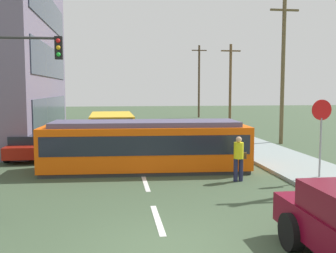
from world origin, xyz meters
TOP-DOWN VIEW (x-y plane):
  - ground_plane at (0.00, 10.00)m, footprint 120.00×120.00m
  - sidewalk_curb_right at (6.80, 6.00)m, footprint 3.20×36.00m
  - lane_stripe_1 at (0.00, 2.00)m, footprint 0.16×2.40m
  - lane_stripe_2 at (0.00, 6.00)m, footprint 0.16×2.40m
  - lane_stripe_3 at (0.00, 14.26)m, footprint 0.16×2.40m
  - lane_stripe_4 at (0.00, 20.26)m, footprint 0.16×2.40m
  - streetcar_tram at (0.19, 8.26)m, footprint 8.59×2.92m
  - city_bus at (-1.27, 16.30)m, footprint 2.62×5.68m
  - pedestrian_crossing at (3.44, 5.87)m, footprint 0.51×0.36m
  - parked_sedan_mid at (-5.19, 12.22)m, footprint 2.02×4.50m
  - stop_sign at (6.47, 5.58)m, footprint 0.76×0.07m
  - traffic_light_mast at (-4.72, 7.24)m, footprint 2.93×0.33m
  - utility_pole_mid at (9.20, 15.16)m, footprint 1.80×0.24m
  - utility_pole_far at (9.39, 26.79)m, footprint 1.80×0.24m
  - utility_pole_distant at (8.97, 38.21)m, footprint 1.80×0.24m

SIDE VIEW (x-z plane):
  - ground_plane at x=0.00m, z-range 0.00..0.00m
  - lane_stripe_1 at x=0.00m, z-range 0.00..0.01m
  - lane_stripe_2 at x=0.00m, z-range 0.00..0.01m
  - lane_stripe_3 at x=0.00m, z-range 0.00..0.01m
  - lane_stripe_4 at x=0.00m, z-range 0.00..0.01m
  - sidewalk_curb_right at x=6.80m, z-range 0.00..0.14m
  - parked_sedan_mid at x=-5.19m, z-range 0.03..1.22m
  - pedestrian_crossing at x=3.44m, z-range 0.11..1.78m
  - city_bus at x=-1.27m, z-range 0.14..2.02m
  - streetcar_tram at x=0.19m, z-range 0.04..2.12m
  - stop_sign at x=6.47m, z-range 0.75..3.63m
  - traffic_light_mast at x=-4.72m, z-range 1.08..6.55m
  - utility_pole_far at x=9.39m, z-range 0.18..7.61m
  - utility_pole_distant at x=8.97m, z-range 0.18..8.75m
  - utility_pole_mid at x=9.20m, z-range 0.18..8.95m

